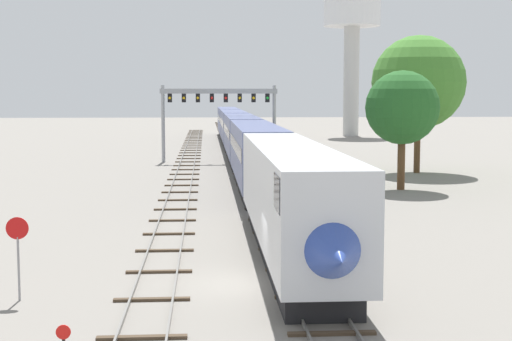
{
  "coord_description": "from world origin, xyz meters",
  "views": [
    {
      "loc": [
        -1.64,
        -26.94,
        7.0
      ],
      "look_at": [
        1.0,
        12.0,
        3.0
      ],
      "focal_mm": 52.34,
      "sensor_mm": 36.0,
      "label": 1
    }
  ],
  "objects_px": {
    "stop_sign": "(18,247)",
    "trackside_tree_mid": "(419,82)",
    "passenger_train": "(241,137)",
    "trackside_tree_left": "(402,108)",
    "signal_gantry": "(219,105)",
    "water_tower": "(352,24)"
  },
  "relations": [
    {
      "from": "passenger_train",
      "to": "water_tower",
      "type": "distance_m",
      "value": 54.4
    },
    {
      "from": "signal_gantry",
      "to": "water_tower",
      "type": "distance_m",
      "value": 53.98
    },
    {
      "from": "water_tower",
      "to": "trackside_tree_left",
      "type": "bearing_deg",
      "value": -98.12
    },
    {
      "from": "signal_gantry",
      "to": "trackside_tree_left",
      "type": "bearing_deg",
      "value": -61.19
    },
    {
      "from": "water_tower",
      "to": "trackside_tree_left",
      "type": "distance_m",
      "value": 72.51
    },
    {
      "from": "passenger_train",
      "to": "stop_sign",
      "type": "relative_size",
      "value": 38.92
    },
    {
      "from": "passenger_train",
      "to": "trackside_tree_left",
      "type": "bearing_deg",
      "value": -65.06
    },
    {
      "from": "water_tower",
      "to": "stop_sign",
      "type": "bearing_deg",
      "value": -107.26
    },
    {
      "from": "water_tower",
      "to": "stop_sign",
      "type": "distance_m",
      "value": 105.14
    },
    {
      "from": "passenger_train",
      "to": "stop_sign",
      "type": "xyz_separation_m",
      "value": [
        -10.0,
        -51.46,
        -0.74
      ]
    },
    {
      "from": "passenger_train",
      "to": "signal_gantry",
      "type": "bearing_deg",
      "value": 166.73
    },
    {
      "from": "trackside_tree_left",
      "to": "trackside_tree_mid",
      "type": "bearing_deg",
      "value": 68.74
    },
    {
      "from": "water_tower",
      "to": "stop_sign",
      "type": "relative_size",
      "value": 8.23
    },
    {
      "from": "trackside_tree_left",
      "to": "trackside_tree_mid",
      "type": "distance_m",
      "value": 12.62
    },
    {
      "from": "signal_gantry",
      "to": "stop_sign",
      "type": "height_order",
      "value": "signal_gantry"
    },
    {
      "from": "trackside_tree_mid",
      "to": "water_tower",
      "type": "bearing_deg",
      "value": 84.61
    },
    {
      "from": "trackside_tree_left",
      "to": "trackside_tree_mid",
      "type": "height_order",
      "value": "trackside_tree_mid"
    },
    {
      "from": "passenger_train",
      "to": "trackside_tree_mid",
      "type": "height_order",
      "value": "trackside_tree_mid"
    },
    {
      "from": "stop_sign",
      "to": "trackside_tree_mid",
      "type": "relative_size",
      "value": 0.24
    },
    {
      "from": "trackside_tree_left",
      "to": "signal_gantry",
      "type": "bearing_deg",
      "value": 118.81
    },
    {
      "from": "passenger_train",
      "to": "water_tower",
      "type": "relative_size",
      "value": 4.73
    },
    {
      "from": "passenger_train",
      "to": "trackside_tree_mid",
      "type": "relative_size",
      "value": 9.19
    }
  ]
}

